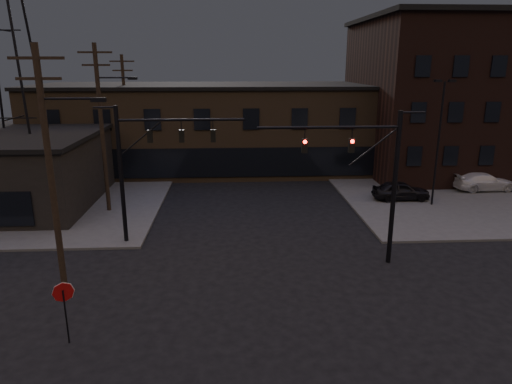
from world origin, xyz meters
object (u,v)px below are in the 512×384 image
traffic_signal_far (143,159)px  car_crossing (253,168)px  parked_car_lot_a (401,190)px  parked_car_lot_b (484,182)px  stop_sign (64,299)px  traffic_signal_near (373,172)px

traffic_signal_far → car_crossing: 18.67m
parked_car_lot_a → traffic_signal_far: bearing=113.5°
traffic_signal_far → parked_car_lot_b: traffic_signal_far is taller
stop_sign → car_crossing: bearing=72.7°
traffic_signal_near → stop_sign: (-13.36, -6.49, -3.09)m
parked_car_lot_b → car_crossing: bearing=66.9°
parked_car_lot_a → car_crossing: parked_car_lot_a is taller
traffic_signal_far → car_crossing: traffic_signal_far is taller
traffic_signal_near → stop_sign: traffic_signal_near is taller
parked_car_lot_b → traffic_signal_near: bearing=131.8°
stop_sign → car_crossing: (8.32, 26.72, -1.18)m
stop_sign → parked_car_lot_b: 33.36m
traffic_signal_near → stop_sign: size_ratio=3.23×
parked_car_lot_b → car_crossing: parked_car_lot_b is taller
stop_sign → parked_car_lot_a: size_ratio=0.59×
traffic_signal_near → parked_car_lot_b: 19.35m
parked_car_lot_a → parked_car_lot_b: bearing=-72.8°
traffic_signal_far → traffic_signal_near: bearing=-16.2°
traffic_signal_near → car_crossing: size_ratio=1.97×
stop_sign → parked_car_lot_b: stop_sign is taller
parked_car_lot_b → car_crossing: 19.91m
traffic_signal_near → car_crossing: 21.29m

